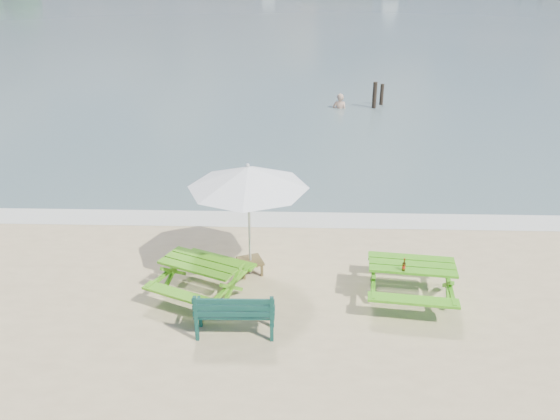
{
  "coord_description": "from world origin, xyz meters",
  "views": [
    {
      "loc": [
        0.41,
        -7.68,
        5.89
      ],
      "look_at": [
        0.07,
        3.0,
        1.0
      ],
      "focal_mm": 35.0,
      "sensor_mm": 36.0,
      "label": 1
    }
  ],
  "objects_px": {
    "side_table": "(250,266)",
    "park_bench": "(235,321)",
    "picnic_table_right": "(410,281)",
    "patio_umbrella": "(248,177)",
    "beer_bottle": "(404,266)",
    "swimmer": "(339,113)",
    "picnic_table_left": "(202,279)"
  },
  "relations": [
    {
      "from": "picnic_table_left",
      "to": "swimmer",
      "type": "relative_size",
      "value": 1.25
    },
    {
      "from": "picnic_table_right",
      "to": "patio_umbrella",
      "type": "relative_size",
      "value": 0.64
    },
    {
      "from": "park_bench",
      "to": "swimmer",
      "type": "relative_size",
      "value": 0.8
    },
    {
      "from": "picnic_table_left",
      "to": "side_table",
      "type": "relative_size",
      "value": 3.53
    },
    {
      "from": "park_bench",
      "to": "patio_umbrella",
      "type": "distance_m",
      "value": 2.75
    },
    {
      "from": "picnic_table_right",
      "to": "side_table",
      "type": "relative_size",
      "value": 3.2
    },
    {
      "from": "patio_umbrella",
      "to": "beer_bottle",
      "type": "relative_size",
      "value": 12.5
    },
    {
      "from": "swimmer",
      "to": "park_bench",
      "type": "bearing_deg",
      "value": -100.25
    },
    {
      "from": "patio_umbrella",
      "to": "swimmer",
      "type": "relative_size",
      "value": 1.78
    },
    {
      "from": "park_bench",
      "to": "picnic_table_right",
      "type": "bearing_deg",
      "value": 20.42
    },
    {
      "from": "picnic_table_left",
      "to": "side_table",
      "type": "distance_m",
      "value": 1.21
    },
    {
      "from": "side_table",
      "to": "beer_bottle",
      "type": "height_order",
      "value": "beer_bottle"
    },
    {
      "from": "beer_bottle",
      "to": "swimmer",
      "type": "distance_m",
      "value": 15.08
    },
    {
      "from": "beer_bottle",
      "to": "swimmer",
      "type": "height_order",
      "value": "beer_bottle"
    },
    {
      "from": "picnic_table_left",
      "to": "park_bench",
      "type": "relative_size",
      "value": 1.57
    },
    {
      "from": "side_table",
      "to": "swimmer",
      "type": "bearing_deg",
      "value": 78.69
    },
    {
      "from": "park_bench",
      "to": "side_table",
      "type": "distance_m",
      "value": 2.01
    },
    {
      "from": "picnic_table_left",
      "to": "beer_bottle",
      "type": "height_order",
      "value": "beer_bottle"
    },
    {
      "from": "park_bench",
      "to": "swimmer",
      "type": "distance_m",
      "value": 16.24
    },
    {
      "from": "picnic_table_right",
      "to": "park_bench",
      "type": "relative_size",
      "value": 1.42
    },
    {
      "from": "beer_bottle",
      "to": "park_bench",
      "type": "bearing_deg",
      "value": -162.67
    },
    {
      "from": "side_table",
      "to": "park_bench",
      "type": "bearing_deg",
      "value": -92.72
    },
    {
      "from": "park_bench",
      "to": "patio_umbrella",
      "type": "height_order",
      "value": "patio_umbrella"
    },
    {
      "from": "side_table",
      "to": "beer_bottle",
      "type": "distance_m",
      "value": 3.16
    },
    {
      "from": "picnic_table_left",
      "to": "swimmer",
      "type": "height_order",
      "value": "picnic_table_left"
    },
    {
      "from": "side_table",
      "to": "picnic_table_right",
      "type": "bearing_deg",
      "value": -14.77
    },
    {
      "from": "picnic_table_right",
      "to": "park_bench",
      "type": "xyz_separation_m",
      "value": [
        -3.2,
        -1.19,
        -0.11
      ]
    },
    {
      "from": "patio_umbrella",
      "to": "beer_bottle",
      "type": "height_order",
      "value": "patio_umbrella"
    },
    {
      "from": "patio_umbrella",
      "to": "picnic_table_right",
      "type": "bearing_deg",
      "value": -14.77
    },
    {
      "from": "picnic_table_left",
      "to": "patio_umbrella",
      "type": "bearing_deg",
      "value": 43.95
    },
    {
      "from": "picnic_table_left",
      "to": "patio_umbrella",
      "type": "xyz_separation_m",
      "value": [
        0.86,
        0.83,
        1.78
      ]
    },
    {
      "from": "picnic_table_right",
      "to": "swimmer",
      "type": "distance_m",
      "value": 14.8
    }
  ]
}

